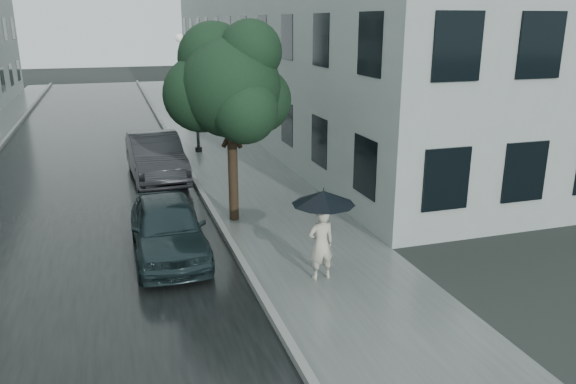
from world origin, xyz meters
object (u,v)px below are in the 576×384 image
object	(u,v)px
street_tree	(230,85)
car_far	(156,157)
pedestrian	(321,244)
lamp_post	(192,86)
car_near	(168,227)

from	to	relation	value
street_tree	car_far	world-z (taller)	street_tree
street_tree	car_far	distance (m)	5.71
pedestrian	street_tree	size ratio (longest dim) A/B	0.29
pedestrian	car_far	size ratio (longest dim) A/B	0.33
street_tree	pedestrian	bearing A→B (deg)	-77.67
pedestrian	car_far	world-z (taller)	pedestrian
pedestrian	lamp_post	world-z (taller)	lamp_post
street_tree	lamp_post	size ratio (longest dim) A/B	1.11
street_tree	car_near	size ratio (longest dim) A/B	1.31
pedestrian	car_near	distance (m)	3.60
pedestrian	street_tree	world-z (taller)	street_tree
lamp_post	car_near	bearing A→B (deg)	-111.67
pedestrian	lamp_post	size ratio (longest dim) A/B	0.33
pedestrian	car_far	distance (m)	9.28
lamp_post	car_near	xyz separation A→B (m)	(-2.14, -10.34, -2.00)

